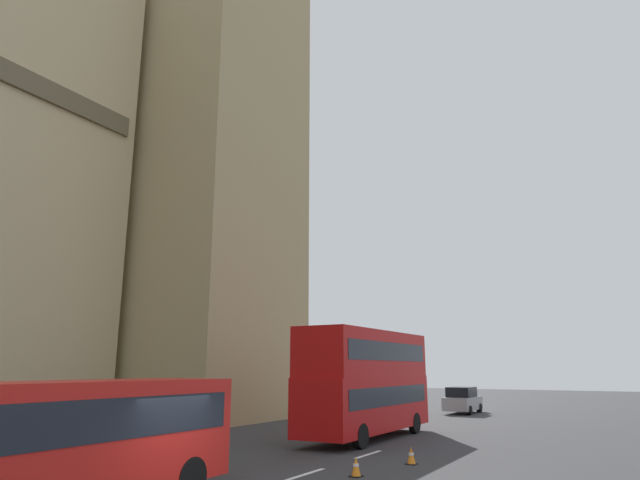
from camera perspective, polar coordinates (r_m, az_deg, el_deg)
The scene contains 4 objects.
double_decker_bus at distance 26.97m, azimuth 4.89°, elevation -14.09°, with size 9.83×2.54×4.90m.
sedan_lead at distance 43.00m, azimuth 14.55°, elevation -15.75°, with size 4.40×1.86×1.85m.
traffic_cone_west at distance 18.03m, azimuth 3.75°, elevation -22.37°, with size 0.36×0.36×0.58m.
traffic_cone_middle at distance 20.40m, azimuth 9.42°, elevation -21.14°, with size 0.36×0.36×0.58m.
Camera 1 is at (-10.52, -9.37, 3.19)m, focal length 30.93 mm.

